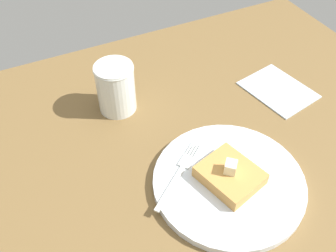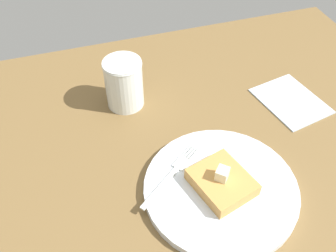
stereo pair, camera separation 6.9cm
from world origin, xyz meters
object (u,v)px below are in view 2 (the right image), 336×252
at_px(plate, 221,188).
at_px(fork, 174,172).
at_px(napkin, 291,101).
at_px(syrup_jar, 124,86).

height_order(plate, fork, fork).
bearing_deg(napkin, fork, 21.00).
relative_size(plate, napkin, 1.80).
bearing_deg(syrup_jar, napkin, 163.11).
distance_m(fork, syrup_jar, 0.22).
distance_m(plate, napkin, 0.29).
relative_size(plate, syrup_jar, 2.48).
height_order(plate, syrup_jar, syrup_jar).
xyz_separation_m(syrup_jar, napkin, (-0.34, 0.10, -0.05)).
relative_size(fork, syrup_jar, 1.28).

